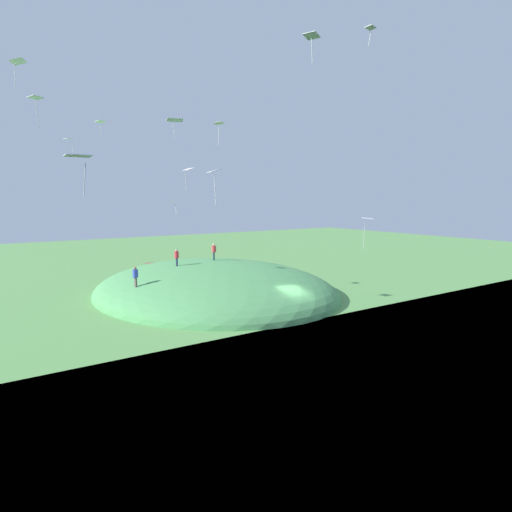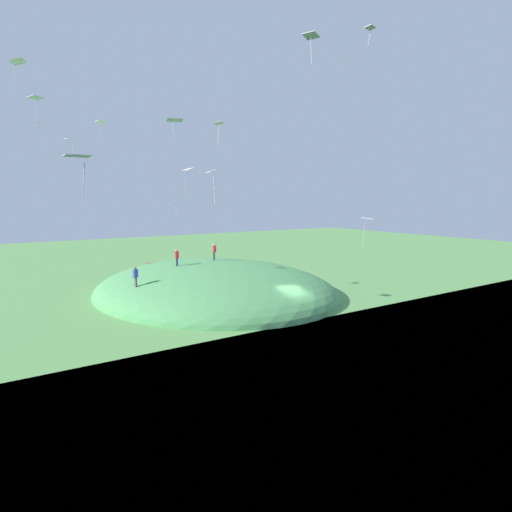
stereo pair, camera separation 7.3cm
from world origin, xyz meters
name	(u,v)px [view 2 (the right image)]	position (x,y,z in m)	size (l,w,h in m)	color
ground_plane	(295,313)	(0.00, 0.00, 0.00)	(160.00, 160.00, 0.00)	#5D974E
grass_hill	(215,293)	(11.15, 1.77, 0.00)	(28.26, 24.01, 6.36)	#519957
dirt_path	(193,267)	(27.68, -3.81, 0.02)	(17.87, 1.57, 0.04)	brown
person_with_child	(214,250)	(12.98, 0.79, 4.27)	(0.66, 0.66, 1.81)	#1C3546
person_on_hilltop	(135,274)	(8.93, 10.85, 3.15)	(0.56, 0.56, 1.81)	#574949
person_walking_path	(177,255)	(12.18, 5.48, 4.09)	(0.45, 0.45, 1.71)	#21284B
kite_0	(36,100)	(3.65, 18.68, 16.07)	(1.01, 1.07, 2.13)	white
kite_1	(370,29)	(-10.31, 3.18, 19.32)	(0.58, 0.72, 1.01)	silver
kite_2	(213,173)	(-7.99, 12.10, 11.09)	(0.89, 0.68, 1.87)	white
kite_3	(172,203)	(10.31, 6.63, 9.38)	(0.84, 0.76, 1.23)	silver
kite_4	(101,122)	(14.41, 11.79, 16.81)	(0.89, 1.05, 1.36)	white
kite_5	(367,220)	(-6.76, -1.08, 8.24)	(1.34, 1.33, 2.31)	white
kite_6	(219,124)	(1.99, 6.18, 15.46)	(1.19, 1.19, 1.75)	silver
kite_7	(78,158)	(-8.28, 18.86, 11.53)	(0.78, 1.10, 1.73)	white
kite_8	(18,62)	(4.21, 19.50, 18.38)	(1.35, 1.18, 1.79)	white
kite_9	(174,121)	(-1.30, 11.29, 14.79)	(0.98, 1.19, 1.23)	white
kite_10	(188,171)	(6.02, 6.93, 12.10)	(1.02, 0.75, 2.34)	silver
kite_11	(311,37)	(-11.18, 8.31, 17.65)	(1.05, 1.15, 1.41)	white
kite_12	(69,140)	(16.43, 14.24, 15.20)	(0.81, 0.89, 1.65)	white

